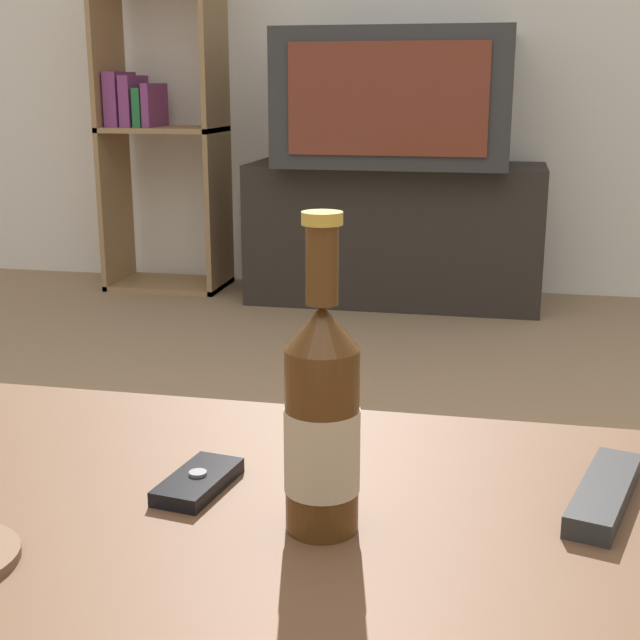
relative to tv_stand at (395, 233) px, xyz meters
The scene contains 7 objects.
coffee_table 2.76m from the tv_stand, 85.67° to the right, with size 1.04×0.71×0.45m.
tv_stand is the anchor object (origin of this frame).
television 0.50m from the tv_stand, 90.00° to the right, with size 0.83×0.60×0.48m.
bookshelf 1.05m from the tv_stand, behind, with size 0.46×0.30×1.28m.
beer_bottle 2.71m from the tv_stand, 84.23° to the right, with size 0.06×0.06×0.27m.
cell_phone 2.64m from the tv_stand, 86.88° to the right, with size 0.06×0.11×0.02m.
remote_control 2.64m from the tv_stand, 78.88° to the right, with size 0.08×0.17×0.02m.
Camera 1 is at (0.20, -0.60, 0.82)m, focal length 50.00 mm.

